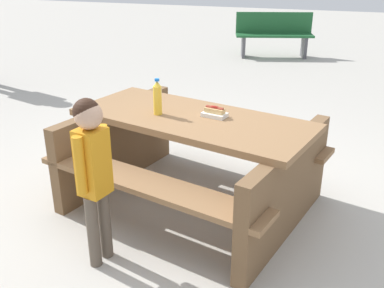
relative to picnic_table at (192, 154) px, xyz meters
name	(u,v)px	position (x,y,z in m)	size (l,w,h in m)	color
ground_plane	(192,203)	(0.00, 0.00, -0.44)	(30.00, 30.00, 0.00)	#B7B2A8
picnic_table	(192,154)	(0.00, 0.00, 0.00)	(2.07, 1.78, 0.75)	olive
soda_bottle	(158,98)	(-0.26, -0.04, 0.43)	(0.06, 0.06, 0.28)	yellow
hotdog_tray	(215,113)	(0.16, 0.05, 0.34)	(0.20, 0.14, 0.08)	white
child_in_coat	(93,163)	(-0.32, -0.88, 0.26)	(0.18, 0.27, 1.11)	brown
park_bench_near	(274,34)	(-0.43, 5.99, 0.00)	(1.55, 0.83, 0.85)	#1E592D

